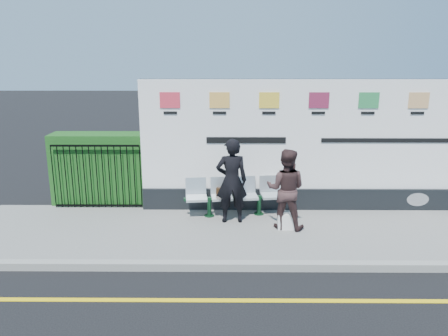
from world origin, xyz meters
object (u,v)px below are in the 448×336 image
billboard (315,155)px  bench (234,205)px  woman_left (232,181)px  woman_right (286,189)px

billboard → bench: (-1.86, -0.49, -1.07)m
bench → woman_left: (-0.07, -0.38, 0.69)m
bench → woman_left: bearing=-106.3°
woman_right → billboard: bearing=-108.8°
woman_left → woman_right: size_ratio=1.09×
billboard → woman_right: billboard is taller
billboard → bench: bearing=-165.3°
bench → woman_right: 1.41m
billboard → woman_left: billboard is taller
bench → woman_right: woman_right is taller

